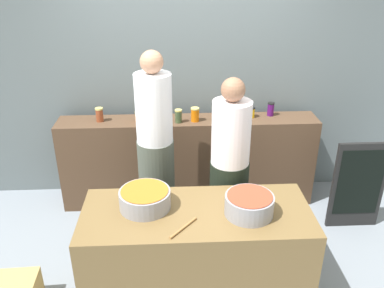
{
  "coord_description": "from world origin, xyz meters",
  "views": [
    {
      "loc": [
        -0.16,
        -2.72,
        2.52
      ],
      "look_at": [
        0.0,
        0.35,
        1.05
      ],
      "focal_mm": 37.32,
      "sensor_mm": 36.0,
      "label": 1
    }
  ],
  "objects_px": {
    "preserve_jar_1": "(139,117)",
    "cook_with_tongs": "(156,158)",
    "cooking_pot_center": "(249,205)",
    "preserve_jar_3": "(178,116)",
    "cooking_pot_left": "(145,199)",
    "wooden_spoon": "(183,228)",
    "cook_in_cap": "(229,177)",
    "preserve_jar_0": "(99,115)",
    "preserve_jar_6": "(227,113)",
    "preserve_jar_7": "(251,112)",
    "preserve_jar_2": "(151,115)",
    "chalkboard_sign": "(358,185)",
    "preserve_jar_4": "(195,114)",
    "preserve_jar_5": "(217,115)",
    "preserve_jar_8": "(271,109)"
  },
  "relations": [
    {
      "from": "preserve_jar_1",
      "to": "cook_with_tongs",
      "type": "relative_size",
      "value": 0.06
    },
    {
      "from": "cooking_pot_center",
      "to": "cook_with_tongs",
      "type": "relative_size",
      "value": 0.2
    },
    {
      "from": "preserve_jar_3",
      "to": "preserve_jar_1",
      "type": "bearing_deg",
      "value": 175.52
    },
    {
      "from": "cooking_pot_center",
      "to": "cooking_pot_left",
      "type": "bearing_deg",
      "value": 170.73
    },
    {
      "from": "preserve_jar_1",
      "to": "cooking_pot_left",
      "type": "xyz_separation_m",
      "value": [
        0.12,
        -1.28,
        -0.15
      ]
    },
    {
      "from": "preserve_jar_3",
      "to": "wooden_spoon",
      "type": "bearing_deg",
      "value": -90.1
    },
    {
      "from": "preserve_jar_3",
      "to": "cooking_pot_left",
      "type": "height_order",
      "value": "preserve_jar_3"
    },
    {
      "from": "cook_in_cap",
      "to": "preserve_jar_0",
      "type": "bearing_deg",
      "value": 146.25
    },
    {
      "from": "preserve_jar_6",
      "to": "wooden_spoon",
      "type": "height_order",
      "value": "preserve_jar_6"
    },
    {
      "from": "preserve_jar_6",
      "to": "cooking_pot_left",
      "type": "distance_m",
      "value": 1.55
    },
    {
      "from": "preserve_jar_7",
      "to": "preserve_jar_2",
      "type": "bearing_deg",
      "value": -178.35
    },
    {
      "from": "preserve_jar_7",
      "to": "chalkboard_sign",
      "type": "xyz_separation_m",
      "value": [
        0.98,
        -0.6,
        -0.56
      ]
    },
    {
      "from": "cooking_pot_left",
      "to": "cook_with_tongs",
      "type": "distance_m",
      "value": 0.75
    },
    {
      "from": "wooden_spoon",
      "to": "preserve_jar_3",
      "type": "bearing_deg",
      "value": 89.9
    },
    {
      "from": "preserve_jar_6",
      "to": "cook_with_tongs",
      "type": "height_order",
      "value": "cook_with_tongs"
    },
    {
      "from": "preserve_jar_2",
      "to": "preserve_jar_3",
      "type": "xyz_separation_m",
      "value": [
        0.28,
        -0.07,
        0.01
      ]
    },
    {
      "from": "chalkboard_sign",
      "to": "cook_in_cap",
      "type": "bearing_deg",
      "value": -169.22
    },
    {
      "from": "preserve_jar_4",
      "to": "cooking_pot_center",
      "type": "distance_m",
      "value": 1.44
    },
    {
      "from": "cook_in_cap",
      "to": "cooking_pot_center",
      "type": "bearing_deg",
      "value": -85.07
    },
    {
      "from": "preserve_jar_2",
      "to": "cooking_pot_left",
      "type": "bearing_deg",
      "value": -89.72
    },
    {
      "from": "preserve_jar_5",
      "to": "preserve_jar_6",
      "type": "bearing_deg",
      "value": 20.37
    },
    {
      "from": "cook_in_cap",
      "to": "preserve_jar_1",
      "type": "bearing_deg",
      "value": 136.58
    },
    {
      "from": "preserve_jar_3",
      "to": "preserve_jar_6",
      "type": "bearing_deg",
      "value": 8.07
    },
    {
      "from": "preserve_jar_7",
      "to": "cook_in_cap",
      "type": "xyz_separation_m",
      "value": [
        -0.33,
        -0.85,
        -0.28
      ]
    },
    {
      "from": "preserve_jar_8",
      "to": "wooden_spoon",
      "type": "bearing_deg",
      "value": -120.32
    },
    {
      "from": "cook_with_tongs",
      "to": "cooking_pot_left",
      "type": "bearing_deg",
      "value": -94.32
    },
    {
      "from": "preserve_jar_0",
      "to": "chalkboard_sign",
      "type": "height_order",
      "value": "preserve_jar_0"
    },
    {
      "from": "preserve_jar_0",
      "to": "chalkboard_sign",
      "type": "xyz_separation_m",
      "value": [
        2.54,
        -0.57,
        -0.58
      ]
    },
    {
      "from": "cook_with_tongs",
      "to": "preserve_jar_1",
      "type": "bearing_deg",
      "value": 108.21
    },
    {
      "from": "preserve_jar_6",
      "to": "cooking_pot_left",
      "type": "height_order",
      "value": "preserve_jar_6"
    },
    {
      "from": "wooden_spoon",
      "to": "preserve_jar_1",
      "type": "bearing_deg",
      "value": 104.21
    },
    {
      "from": "preserve_jar_8",
      "to": "cook_with_tongs",
      "type": "distance_m",
      "value": 1.37
    },
    {
      "from": "preserve_jar_7",
      "to": "cooking_pot_center",
      "type": "distance_m",
      "value": 1.51
    },
    {
      "from": "preserve_jar_6",
      "to": "chalkboard_sign",
      "type": "bearing_deg",
      "value": -24.66
    },
    {
      "from": "preserve_jar_5",
      "to": "preserve_jar_6",
      "type": "xyz_separation_m",
      "value": [
        0.12,
        0.04,
        0.0
      ]
    },
    {
      "from": "preserve_jar_4",
      "to": "preserve_jar_8",
      "type": "xyz_separation_m",
      "value": [
        0.8,
        0.12,
        -0.0
      ]
    },
    {
      "from": "preserve_jar_8",
      "to": "cooking_pot_left",
      "type": "xyz_separation_m",
      "value": [
        -1.25,
        -1.39,
        -0.16
      ]
    },
    {
      "from": "preserve_jar_7",
      "to": "wooden_spoon",
      "type": "height_order",
      "value": "preserve_jar_7"
    },
    {
      "from": "preserve_jar_5",
      "to": "chalkboard_sign",
      "type": "xyz_separation_m",
      "value": [
        1.35,
        -0.52,
        -0.56
      ]
    },
    {
      "from": "preserve_jar_2",
      "to": "chalkboard_sign",
      "type": "relative_size",
      "value": 0.12
    },
    {
      "from": "preserve_jar_1",
      "to": "preserve_jar_5",
      "type": "bearing_deg",
      "value": -0.2
    },
    {
      "from": "preserve_jar_3",
      "to": "preserve_jar_7",
      "type": "relative_size",
      "value": 1.23
    },
    {
      "from": "preserve_jar_1",
      "to": "cooking_pot_left",
      "type": "bearing_deg",
      "value": -84.66
    },
    {
      "from": "cook_in_cap",
      "to": "chalkboard_sign",
      "type": "xyz_separation_m",
      "value": [
        1.32,
        0.25,
        -0.28
      ]
    },
    {
      "from": "preserve_jar_1",
      "to": "preserve_jar_6",
      "type": "height_order",
      "value": "preserve_jar_6"
    },
    {
      "from": "cooking_pot_center",
      "to": "wooden_spoon",
      "type": "relative_size",
      "value": 1.26
    },
    {
      "from": "preserve_jar_5",
      "to": "preserve_jar_8",
      "type": "height_order",
      "value": "preserve_jar_8"
    },
    {
      "from": "preserve_jar_3",
      "to": "cooking_pot_center",
      "type": "distance_m",
      "value": 1.46
    },
    {
      "from": "preserve_jar_1",
      "to": "preserve_jar_5",
      "type": "relative_size",
      "value": 1.01
    },
    {
      "from": "cook_with_tongs",
      "to": "cook_in_cap",
      "type": "xyz_separation_m",
      "value": [
        0.64,
        -0.24,
        -0.08
      ]
    }
  ]
}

